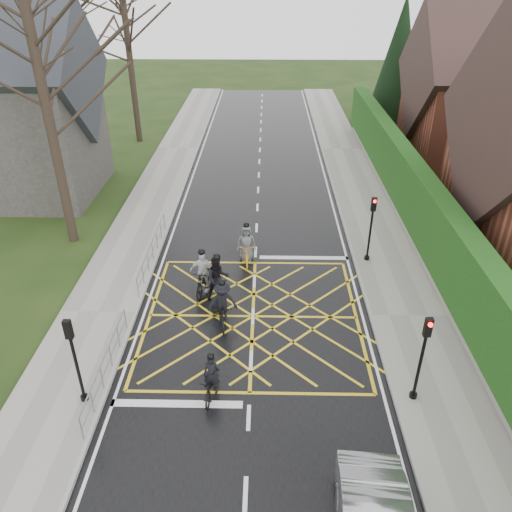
{
  "coord_description": "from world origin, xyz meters",
  "views": [
    {
      "loc": [
        0.43,
        -15.47,
        11.82
      ],
      "look_at": [
        0.07,
        2.42,
        1.3
      ],
      "focal_mm": 35.0,
      "sensor_mm": 36.0,
      "label": 1
    }
  ],
  "objects_px": {
    "cyclist_rear": "(212,382)",
    "cyclist_lead": "(246,248)",
    "cyclist_back": "(218,283)",
    "cyclist_front": "(203,276)",
    "cyclist_mid": "(223,307)"
  },
  "relations": [
    {
      "from": "cyclist_back",
      "to": "cyclist_front",
      "type": "bearing_deg",
      "value": 125.3
    },
    {
      "from": "cyclist_mid",
      "to": "cyclist_front",
      "type": "height_order",
      "value": "cyclist_front"
    },
    {
      "from": "cyclist_front",
      "to": "cyclist_rear",
      "type": "bearing_deg",
      "value": -72.06
    },
    {
      "from": "cyclist_mid",
      "to": "cyclist_front",
      "type": "distance_m",
      "value": 2.26
    },
    {
      "from": "cyclist_back",
      "to": "cyclist_mid",
      "type": "distance_m",
      "value": 1.52
    },
    {
      "from": "cyclist_back",
      "to": "cyclist_front",
      "type": "distance_m",
      "value": 0.87
    },
    {
      "from": "cyclist_mid",
      "to": "cyclist_lead",
      "type": "distance_m",
      "value": 4.64
    },
    {
      "from": "cyclist_rear",
      "to": "cyclist_back",
      "type": "bearing_deg",
      "value": 99.27
    },
    {
      "from": "cyclist_back",
      "to": "cyclist_front",
      "type": "relative_size",
      "value": 1.06
    },
    {
      "from": "cyclist_back",
      "to": "cyclist_front",
      "type": "xyz_separation_m",
      "value": [
        -0.67,
        0.56,
        -0.06
      ]
    },
    {
      "from": "cyclist_rear",
      "to": "cyclist_lead",
      "type": "relative_size",
      "value": 0.85
    },
    {
      "from": "cyclist_rear",
      "to": "cyclist_front",
      "type": "relative_size",
      "value": 0.83
    },
    {
      "from": "cyclist_lead",
      "to": "cyclist_back",
      "type": "bearing_deg",
      "value": -113.27
    },
    {
      "from": "cyclist_rear",
      "to": "cyclist_mid",
      "type": "xyz_separation_m",
      "value": [
        0.06,
        3.69,
        0.17
      ]
    },
    {
      "from": "cyclist_mid",
      "to": "cyclist_front",
      "type": "xyz_separation_m",
      "value": [
        -0.98,
        2.04,
        0.05
      ]
    }
  ]
}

